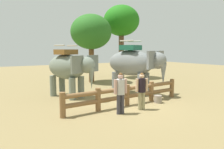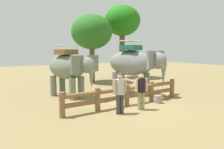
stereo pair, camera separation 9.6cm
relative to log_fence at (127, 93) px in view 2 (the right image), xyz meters
The scene contains 9 objects.
ground_plane 0.64m from the log_fence, 90.00° to the right, with size 60.00×60.00×0.00m, color olive.
log_fence is the anchor object (origin of this frame).
elephant_near_left 3.84m from the log_fence, 118.97° to the left, with size 2.60×3.59×3.02m.
elephant_center 3.13m from the log_fence, 46.24° to the left, with size 2.95×3.91×3.31m.
tourist_woman_in_black 1.49m from the log_fence, 136.93° to the right, with size 0.63×0.36×1.78m.
tourist_man_in_blue 1.03m from the log_fence, 81.73° to the right, with size 0.59×0.40×1.71m.
tree_far_left 8.73m from the log_fence, 76.69° to the left, with size 3.39×3.39×5.65m.
tree_back_center 11.65m from the log_fence, 57.76° to the left, with size 3.44×3.44×6.98m.
feed_bucket 1.77m from the log_fence, 13.35° to the right, with size 0.40×0.40×0.39m.
Camera 2 is at (-5.92, -8.25, 2.75)m, focal length 34.18 mm.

